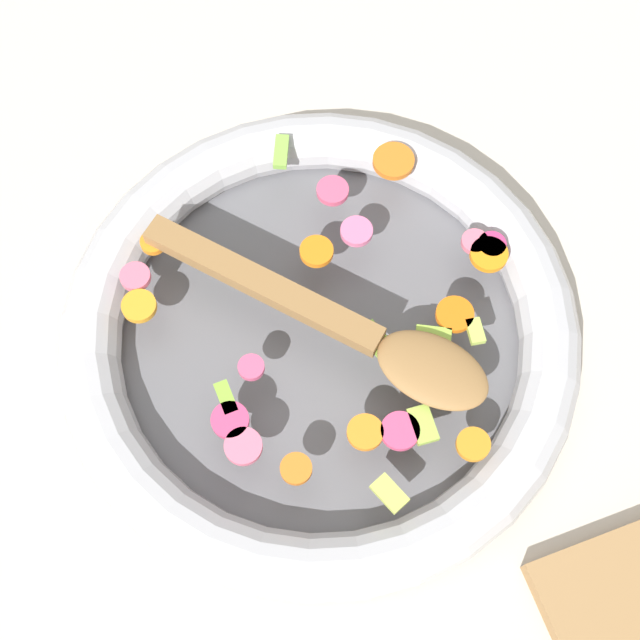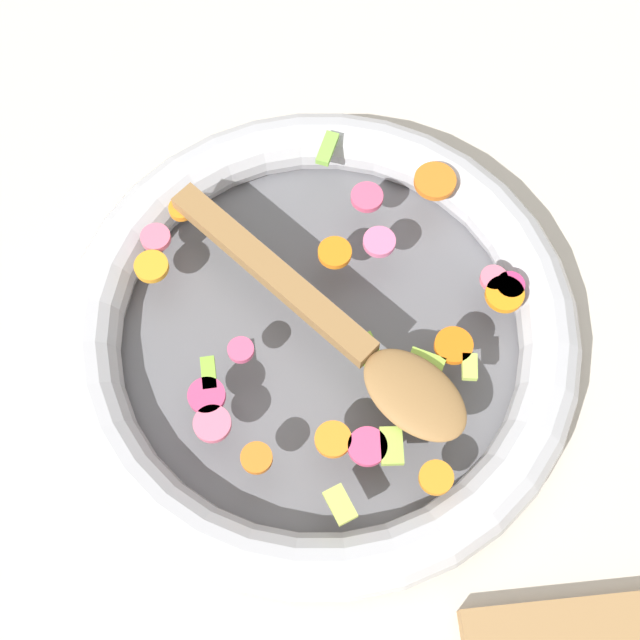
% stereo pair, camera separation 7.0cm
% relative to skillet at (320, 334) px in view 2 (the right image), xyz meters
% --- Properties ---
extents(ground_plane, '(4.00, 4.00, 0.00)m').
position_rel_skillet_xyz_m(ground_plane, '(0.00, 0.00, -0.02)').
color(ground_plane, beige).
extents(skillet, '(0.42, 0.42, 0.05)m').
position_rel_skillet_xyz_m(skillet, '(0.00, 0.00, 0.00)').
color(skillet, slate).
rests_on(skillet, ground_plane).
extents(chopped_vegetables, '(0.32, 0.34, 0.01)m').
position_rel_skillet_xyz_m(chopped_vegetables, '(-0.02, 0.01, 0.03)').
color(chopped_vegetables, orange).
rests_on(chopped_vegetables, skillet).
extents(wooden_spoon, '(0.23, 0.25, 0.01)m').
position_rel_skillet_xyz_m(wooden_spoon, '(-0.02, 0.02, 0.04)').
color(wooden_spoon, olive).
rests_on(wooden_spoon, chopped_vegetables).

